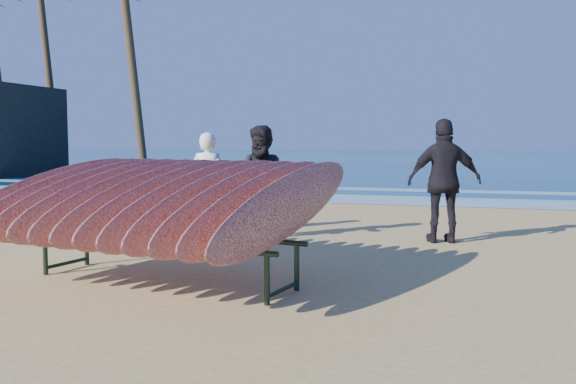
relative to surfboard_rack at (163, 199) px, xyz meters
name	(u,v)px	position (x,y,z in m)	size (l,w,h in m)	color
ground	(266,284)	(1.12, 0.25, -0.92)	(120.00, 120.00, 0.00)	tan
ocean	(453,157)	(1.12, 55.25, -0.92)	(160.00, 160.00, 0.00)	navy
foam_near	(390,200)	(1.12, 10.25, -0.92)	(160.00, 160.00, 0.00)	white
foam_far	(405,190)	(1.12, 13.75, -0.92)	(160.00, 160.00, 0.00)	white
surfboard_rack	(163,199)	(0.00, 0.00, 0.00)	(3.64, 3.52, 1.50)	black
person_white	(208,183)	(-1.03, 3.42, -0.07)	(0.62, 0.41, 1.71)	white
person_dark_a	(264,183)	(0.08, 3.12, -0.02)	(0.88, 0.69, 1.81)	black
person_dark_b	(444,181)	(2.82, 3.66, 0.03)	(1.12, 0.47, 1.91)	black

